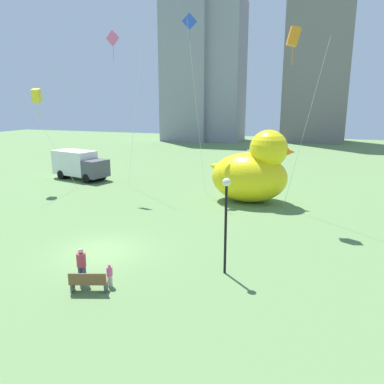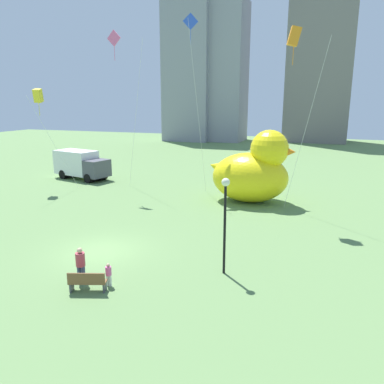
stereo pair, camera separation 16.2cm
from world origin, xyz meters
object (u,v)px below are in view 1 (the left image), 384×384
Objects in this scene: person_adult at (81,264)px; box_truck at (79,165)px; kite_yellow at (37,96)px; kite_blue at (190,31)px; person_child at (110,274)px; park_bench at (88,282)px; lamppost at (226,209)px; kite_pink at (115,47)px; giant_inflatable_duck at (252,172)px; kite_orange at (294,38)px.

person_adult is 0.25× the size of box_truck.
kite_blue is (12.69, 3.53, 5.04)m from kite_yellow.
person_child is 0.16× the size of box_truck.
kite_blue reaches higher than park_bench.
lamppost is 19.92m from kite_pink.
box_truck is at bearing 126.01° from person_adult.
lamppost is at bearing 37.08° from park_bench.
box_truck reaches higher than person_child.
kite_yellow is 8.14m from kite_pink.
lamppost is at bearing -84.46° from giant_inflatable_duck.
person_child is at bearing -81.27° from kite_blue.
box_truck reaches higher than park_bench.
kite_blue is 1.10× the size of kite_pink.
person_adult is 21.63m from kite_blue.
lamppost is at bearing -29.61° from kite_yellow.
person_child is at bearing -100.72° from giant_inflatable_duck.
person_adult is 0.11× the size of kite_blue.
kite_orange reaches higher than person_child.
person_adult is at bearing -172.89° from person_child.
kite_orange reaches higher than kite_yellow.
box_truck is 0.48× the size of kite_pink.
kite_blue reaches higher than person_child.
kite_pink is (-12.63, 12.56, 8.91)m from lamppost.
person_child is at bearing -114.32° from kite_orange.
person_child is 16.30m from giant_inflatable_duck.
person_adult is (-0.73, 0.60, 0.42)m from park_bench.
kite_yellow is (-19.66, 11.18, 5.06)m from lamppost.
person_child is (0.54, 0.76, 0.10)m from park_bench.
kite_orange reaches higher than park_bench.
giant_inflatable_duck reaches higher than box_truck.
box_truck is 8.24m from kite_yellow.
person_adult is 0.12× the size of kite_pink.
kite_pink is (-5.66, -2.15, -1.19)m from kite_blue.
lamppost is at bearing -39.53° from box_truck.
kite_orange is at bearing -3.17° from kite_yellow.
kite_orange is 9.87m from kite_blue.
kite_blue is (-1.43, 17.75, 12.27)m from person_adult.
person_child is 22.17m from kite_yellow.
person_adult is 16.70m from giant_inflatable_duck.
giant_inflatable_duck reaches higher than park_bench.
kite_yellow is at bearing 176.83° from kite_orange.
box_truck is 0.72× the size of kite_yellow.
lamppost is 25.18m from box_truck.
giant_inflatable_duck is 0.56× the size of kite_orange.
kite_blue is at bearing 15.56° from kite_yellow.
giant_inflatable_duck is at bearing -16.35° from kite_blue.
park_bench is 0.25× the size of box_truck.
kite_blue is (-8.52, 4.71, 1.65)m from kite_orange.
kite_yellow reaches higher than person_child.
giant_inflatable_duck is 1.53× the size of lamppost.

